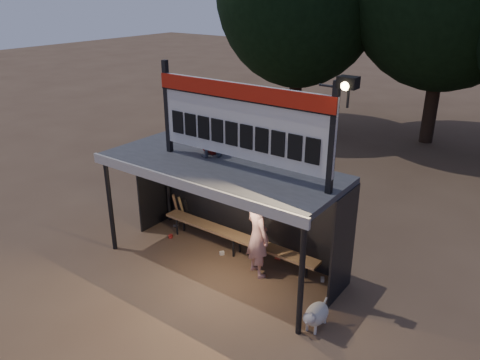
% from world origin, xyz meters
% --- Properties ---
extents(ground, '(80.00, 80.00, 0.00)m').
position_xyz_m(ground, '(0.00, 0.00, 0.00)').
color(ground, brown).
rests_on(ground, ground).
extents(player, '(0.77, 0.66, 1.78)m').
position_xyz_m(player, '(0.79, 0.20, 0.89)').
color(player, white).
rests_on(player, ground).
extents(child_a, '(0.71, 0.69, 1.15)m').
position_xyz_m(child_a, '(-0.49, 0.25, 2.89)').
color(child_a, slate).
rests_on(child_a, dugout_shelter).
extents(child_b, '(0.53, 0.40, 0.98)m').
position_xyz_m(child_b, '(-0.57, 0.43, 2.81)').
color(child_b, maroon).
rests_on(child_b, dugout_shelter).
extents(dugout_shelter, '(5.10, 2.08, 2.32)m').
position_xyz_m(dugout_shelter, '(0.00, 0.24, 1.85)').
color(dugout_shelter, '#3C3C3E').
rests_on(dugout_shelter, ground).
extents(scoreboard_assembly, '(4.10, 0.27, 1.99)m').
position_xyz_m(scoreboard_assembly, '(0.56, -0.01, 3.32)').
color(scoreboard_assembly, black).
rests_on(scoreboard_assembly, dugout_shelter).
extents(bench, '(4.00, 0.35, 0.48)m').
position_xyz_m(bench, '(0.00, 0.55, 0.43)').
color(bench, '#987148').
rests_on(bench, ground).
extents(dog, '(0.36, 0.81, 0.49)m').
position_xyz_m(dog, '(2.57, -0.61, 0.28)').
color(dog, beige).
rests_on(dog, ground).
extents(bats, '(0.47, 0.32, 0.84)m').
position_xyz_m(bats, '(-1.87, 0.82, 0.43)').
color(bats, '#8C6341').
rests_on(bats, ground).
extents(litter, '(4.14, 0.78, 0.08)m').
position_xyz_m(litter, '(-0.20, 0.56, 0.04)').
color(litter, '#A21F1B').
rests_on(litter, ground).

